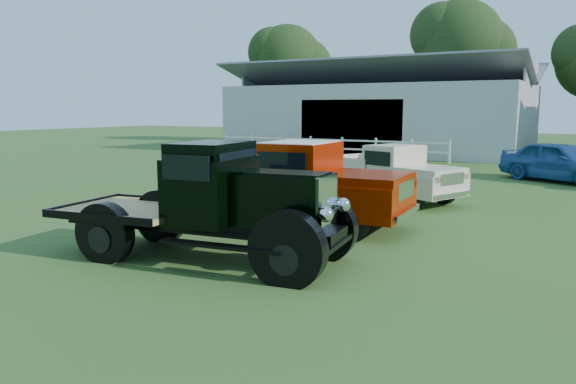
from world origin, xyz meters
The scene contains 9 objects.
ground centered at (0.00, 0.00, 0.00)m, with size 120.00×120.00×0.00m, color #426126.
shed_left centered at (-7.00, 26.00, 2.80)m, with size 18.80×10.20×5.60m, color #9C9C9C, non-canonical shape.
fence_rail centered at (-8.00, 20.00, 0.60)m, with size 14.20×0.16×1.20m, color white, non-canonical shape.
tree_a centered at (-18.00, 33.00, 5.25)m, with size 6.30×6.30×10.50m, color black, non-canonical shape.
tree_b centered at (-4.00, 34.00, 5.75)m, with size 6.90×6.90×11.50m, color black, non-canonical shape.
vintage_flatbed centered at (-0.35, -0.86, 1.10)m, with size 5.55×2.20×2.20m, color black, non-canonical shape.
red_pickup centered at (-0.46, 2.71, 1.02)m, with size 5.60×2.15×2.04m, color #971A00, non-canonical shape.
white_pickup centered at (0.33, 7.37, 0.83)m, with size 4.54×1.76×1.67m, color beige, non-canonical shape.
misc_car_blue centered at (4.50, 14.73, 0.78)m, with size 1.85×4.59×1.56m, color navy.
Camera 1 is at (6.01, -9.00, 2.81)m, focal length 35.00 mm.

